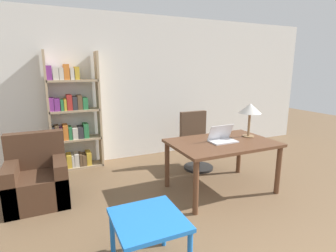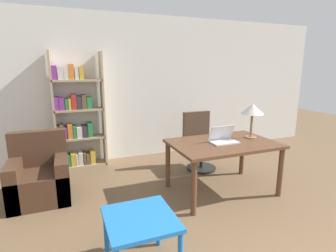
# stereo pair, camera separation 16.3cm
# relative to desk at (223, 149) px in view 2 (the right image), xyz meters

# --- Properties ---
(wall_back) EXTENTS (8.00, 0.06, 2.70)m
(wall_back) POSITION_rel_desk_xyz_m (-0.51, 1.97, 0.72)
(wall_back) COLOR white
(wall_back) RESTS_ON ground_plane
(desk) EXTENTS (1.44, 0.95, 0.73)m
(desk) POSITION_rel_desk_xyz_m (0.00, 0.00, 0.00)
(desk) COLOR brown
(desk) RESTS_ON ground_plane
(laptop) EXTENTS (0.37, 0.23, 0.23)m
(laptop) POSITION_rel_desk_xyz_m (-0.00, 0.00, 0.14)
(laptop) COLOR silver
(laptop) RESTS_ON desk
(table_lamp) EXTENTS (0.33, 0.33, 0.50)m
(table_lamp) POSITION_rel_desk_xyz_m (0.52, 0.07, 0.50)
(table_lamp) COLOR olive
(table_lamp) RESTS_ON desk
(office_chair) EXTENTS (0.52, 0.52, 0.98)m
(office_chair) POSITION_rel_desk_xyz_m (0.13, 0.91, -0.18)
(office_chair) COLOR black
(office_chair) RESTS_ON ground_plane
(side_table_blue) EXTENTS (0.57, 0.60, 0.52)m
(side_table_blue) POSITION_rel_desk_xyz_m (-1.48, -1.05, -0.19)
(side_table_blue) COLOR blue
(side_table_blue) RESTS_ON ground_plane
(armchair) EXTENTS (0.73, 0.70, 0.89)m
(armchair) POSITION_rel_desk_xyz_m (-2.38, 0.70, -0.34)
(armchair) COLOR #472D1E
(armchair) RESTS_ON ground_plane
(bookshelf) EXTENTS (0.85, 0.28, 2.01)m
(bookshelf) POSITION_rel_desk_xyz_m (-1.83, 1.78, 0.24)
(bookshelf) COLOR tan
(bookshelf) RESTS_ON ground_plane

